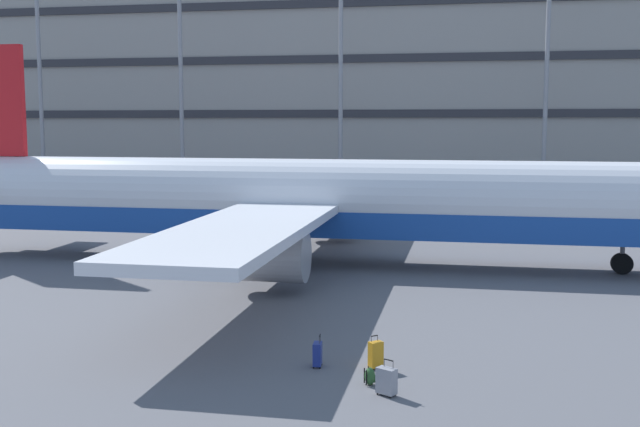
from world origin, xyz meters
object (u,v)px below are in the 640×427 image
at_px(suitcase_purple, 376,354).
at_px(backpack_orange, 370,377).
at_px(suitcase_red, 387,381).
at_px(suitcase_large, 317,354).
at_px(airliner, 310,202).

bearing_deg(suitcase_purple, backpack_orange, -89.47).
distance_m(suitcase_purple, suitcase_red, 1.98).
xyz_separation_m(suitcase_large, suitcase_red, (2.03, -1.81, 0.01)).
bearing_deg(backpack_orange, airliner, 106.56).
relative_size(suitcase_large, backpack_orange, 1.76).
relative_size(suitcase_purple, suitcase_red, 1.04).
xyz_separation_m(suitcase_purple, backpack_orange, (0.01, -1.26, -0.18)).
bearing_deg(airliner, suitcase_red, -72.58).
xyz_separation_m(suitcase_purple, suitcase_red, (0.48, -1.92, -0.03)).
xyz_separation_m(airliner, suitcase_purple, (4.74, -14.72, -2.44)).
height_order(suitcase_red, backpack_orange, suitcase_red).
xyz_separation_m(suitcase_large, backpack_orange, (1.56, -1.15, -0.14)).
relative_size(suitcase_purple, backpack_orange, 1.80).
distance_m(suitcase_large, backpack_orange, 1.95).
xyz_separation_m(airliner, suitcase_large, (3.19, -14.83, -2.48)).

